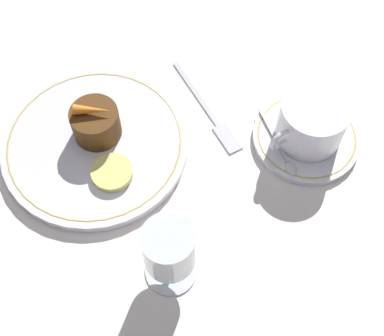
{
  "coord_description": "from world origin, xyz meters",
  "views": [
    {
      "loc": [
        0.13,
        0.37,
        0.65
      ],
      "look_at": [
        -0.06,
        0.09,
        0.04
      ],
      "focal_mm": 50.0,
      "sensor_mm": 36.0,
      "label": 1
    }
  ],
  "objects_px": {
    "dinner_plate": "(95,144)",
    "coffee_cup": "(312,121)",
    "dessert_cake": "(96,123)",
    "wine_glass": "(169,251)",
    "fork": "(212,115)"
  },
  "relations": [
    {
      "from": "dinner_plate",
      "to": "coffee_cup",
      "type": "relative_size",
      "value": 2.21
    },
    {
      "from": "dinner_plate",
      "to": "dessert_cake",
      "type": "distance_m",
      "value": 0.03
    },
    {
      "from": "wine_glass",
      "to": "dinner_plate",
      "type": "bearing_deg",
      "value": -92.99
    },
    {
      "from": "dessert_cake",
      "to": "dinner_plate",
      "type": "bearing_deg",
      "value": 41.79
    },
    {
      "from": "fork",
      "to": "coffee_cup",
      "type": "bearing_deg",
      "value": 129.2
    },
    {
      "from": "dinner_plate",
      "to": "coffee_cup",
      "type": "distance_m",
      "value": 0.3
    },
    {
      "from": "coffee_cup",
      "to": "wine_glass",
      "type": "height_order",
      "value": "wine_glass"
    },
    {
      "from": "dinner_plate",
      "to": "wine_glass",
      "type": "bearing_deg",
      "value": 87.01
    },
    {
      "from": "dinner_plate",
      "to": "wine_glass",
      "type": "distance_m",
      "value": 0.22
    },
    {
      "from": "dinner_plate",
      "to": "dessert_cake",
      "type": "xyz_separation_m",
      "value": [
        -0.01,
        -0.01,
        0.03
      ]
    },
    {
      "from": "wine_glass",
      "to": "dessert_cake",
      "type": "relative_size",
      "value": 1.7
    },
    {
      "from": "coffee_cup",
      "to": "dessert_cake",
      "type": "distance_m",
      "value": 0.3
    },
    {
      "from": "wine_glass",
      "to": "fork",
      "type": "bearing_deg",
      "value": -137.25
    },
    {
      "from": "coffee_cup",
      "to": "fork",
      "type": "relative_size",
      "value": 0.65
    },
    {
      "from": "coffee_cup",
      "to": "wine_glass",
      "type": "bearing_deg",
      "value": 11.92
    }
  ]
}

